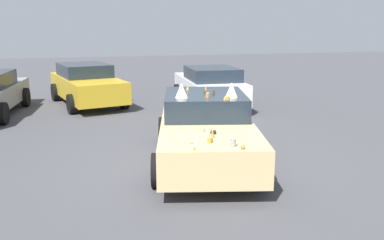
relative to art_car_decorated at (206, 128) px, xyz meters
name	(u,v)px	position (x,y,z in m)	size (l,w,h in m)	color
ground_plane	(206,160)	(-0.08, 0.02, -0.70)	(60.00, 60.00, 0.00)	#47474C
art_car_decorated	(206,128)	(0.00, 0.00, 0.00)	(4.97, 2.82, 1.69)	#D8BC7F
parked_sedan_near_right	(87,84)	(7.11, 2.37, 0.04)	(4.63, 2.75, 1.44)	gold
parked_sedan_far_right	(210,86)	(5.63, -1.79, 0.02)	(4.13, 2.09, 1.40)	white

